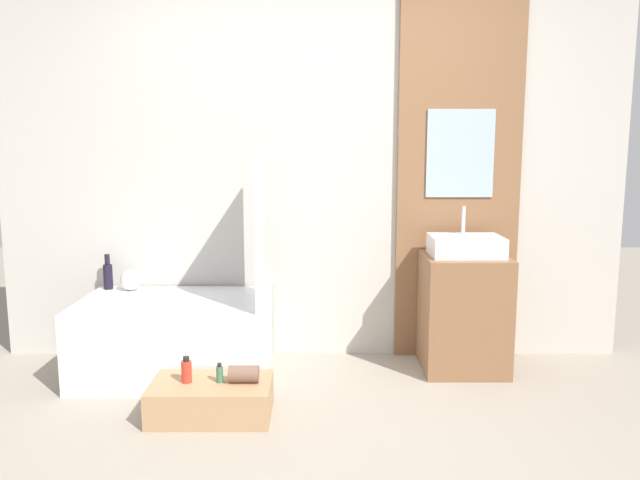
{
  "coord_description": "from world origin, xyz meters",
  "views": [
    {
      "loc": [
        0.06,
        -2.62,
        1.45
      ],
      "look_at": [
        0.06,
        0.69,
        0.94
      ],
      "focal_mm": 35.0,
      "sensor_mm": 36.0,
      "label": 1
    }
  ],
  "objects": [
    {
      "name": "vanity_cabinet",
      "position": [
        0.98,
        1.26,
        0.37
      ],
      "size": [
        0.52,
        0.49,
        0.75
      ],
      "primitive_type": "cube",
      "color": "brown",
      "rests_on": "ground_plane"
    },
    {
      "name": "bottle_soap_secondary",
      "position": [
        -0.48,
        0.55,
        0.24
      ],
      "size": [
        0.04,
        0.04,
        0.11
      ],
      "color": "#38704C",
      "rests_on": "wooden_step_bench"
    },
    {
      "name": "vase_round_light",
      "position": [
        -1.2,
        1.41,
        0.55
      ],
      "size": [
        0.14,
        0.14,
        0.14
      ],
      "primitive_type": "sphere",
      "color": "silver",
      "rests_on": "bathtub"
    },
    {
      "name": "towel_roll",
      "position": [
        -0.35,
        0.55,
        0.23
      ],
      "size": [
        0.16,
        0.09,
        0.09
      ],
      "primitive_type": "cylinder",
      "rotation": [
        0.0,
        1.57,
        0.0
      ],
      "color": "brown",
      "rests_on": "wooden_step_bench"
    },
    {
      "name": "sink",
      "position": [
        0.98,
        1.26,
        0.81
      ],
      "size": [
        0.45,
        0.33,
        0.31
      ],
      "color": "white",
      "rests_on": "vanity_cabinet"
    },
    {
      "name": "bathtub",
      "position": [
        -0.86,
        1.16,
        0.25
      ],
      "size": [
        1.17,
        0.75,
        0.49
      ],
      "color": "white",
      "rests_on": "ground_plane"
    },
    {
      "name": "vase_tall_dark",
      "position": [
        -1.36,
        1.45,
        0.58
      ],
      "size": [
        0.06,
        0.06,
        0.24
      ],
      "color": "black",
      "rests_on": "bathtub"
    },
    {
      "name": "ground_plane",
      "position": [
        0.0,
        0.0,
        0.0
      ],
      "size": [
        12.0,
        12.0,
        0.0
      ],
      "primitive_type": "plane",
      "color": "gray"
    },
    {
      "name": "glass_shower_screen",
      "position": [
        -0.3,
        1.09,
        0.94
      ],
      "size": [
        0.01,
        0.57,
        0.9
      ],
      "primitive_type": "cube",
      "color": "silver",
      "rests_on": "bathtub"
    },
    {
      "name": "wooden_step_bench",
      "position": [
        -0.53,
        0.55,
        0.09
      ],
      "size": [
        0.64,
        0.39,
        0.19
      ],
      "primitive_type": "cube",
      "color": "#A87F56",
      "rests_on": "ground_plane"
    },
    {
      "name": "wall_wood_accent",
      "position": [
        0.98,
        1.53,
        1.3
      ],
      "size": [
        0.82,
        0.04,
        2.6
      ],
      "color": "brown",
      "rests_on": "ground_plane"
    },
    {
      "name": "wall_tiled_back",
      "position": [
        0.0,
        1.58,
        1.3
      ],
      "size": [
        4.2,
        0.06,
        2.6
      ],
      "primitive_type": "cube",
      "color": "#B7B2A8",
      "rests_on": "ground_plane"
    },
    {
      "name": "bottle_soap_primary",
      "position": [
        -0.65,
        0.55,
        0.25
      ],
      "size": [
        0.05,
        0.05,
        0.14
      ],
      "color": "red",
      "rests_on": "wooden_step_bench"
    }
  ]
}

